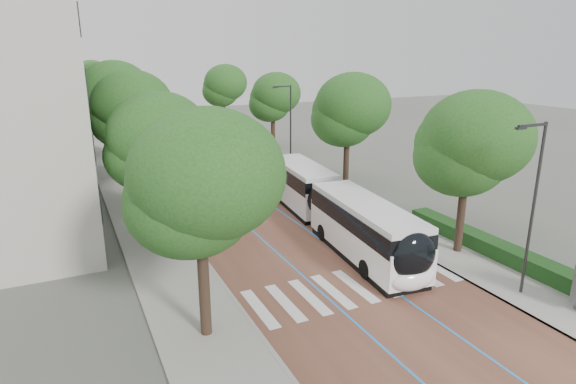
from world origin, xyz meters
TOP-DOWN VIEW (x-y plane):
  - ground at (0.00, 0.00)m, footprint 160.00×160.00m
  - road at (0.00, 40.00)m, footprint 11.00×140.00m
  - sidewalk_left at (-7.50, 40.00)m, footprint 4.00×140.00m
  - sidewalk_right at (7.50, 40.00)m, footprint 4.00×140.00m
  - kerb_left at (-5.60, 40.00)m, footprint 0.20×140.00m
  - kerb_right at (5.60, 40.00)m, footprint 0.20×140.00m
  - zebra_crossing at (0.20, 1.00)m, footprint 10.55×3.60m
  - lane_line_left at (-1.60, 40.00)m, footprint 0.12×126.00m
  - lane_line_right at (1.60, 40.00)m, footprint 0.12×126.00m
  - hedge at (9.10, 0.00)m, footprint 1.20×14.00m
  - streetlight_near at (6.62, -3.00)m, footprint 1.82×0.20m
  - streetlight_far at (6.62, 22.00)m, footprint 1.82×0.20m
  - lamp_post_left at (-6.10, 8.00)m, footprint 0.14×0.14m
  - trees_left at (-7.50, 25.32)m, footprint 6.22×60.56m
  - trees_right at (7.70, 20.37)m, footprint 5.87×47.70m
  - lead_bus at (2.88, 7.47)m, footprint 4.30×18.55m
  - bus_queued_0 at (1.91, 23.34)m, footprint 3.25×12.52m
  - bus_queued_1 at (2.25, 36.77)m, footprint 2.75×12.44m
  - bus_queued_2 at (1.76, 49.26)m, footprint 2.61×12.41m

SIDE VIEW (x-z plane):
  - ground at x=0.00m, z-range 0.00..0.00m
  - road at x=0.00m, z-range 0.00..0.02m
  - lane_line_left at x=-1.60m, z-range 0.02..0.03m
  - lane_line_right at x=1.60m, z-range 0.02..0.03m
  - zebra_crossing at x=0.20m, z-range 0.02..0.03m
  - sidewalk_left at x=-7.50m, z-range 0.00..0.12m
  - sidewalk_right at x=7.50m, z-range 0.00..0.12m
  - kerb_left at x=-5.60m, z-range -0.01..0.13m
  - kerb_right at x=5.60m, z-range -0.01..0.13m
  - hedge at x=9.10m, z-range 0.12..0.92m
  - bus_queued_0 at x=1.91m, z-range 0.02..3.22m
  - bus_queued_1 at x=2.25m, z-range 0.02..3.22m
  - bus_queued_2 at x=1.76m, z-range 0.02..3.22m
  - lead_bus at x=2.88m, z-range 0.03..3.23m
  - lamp_post_left at x=-6.10m, z-range 0.12..8.12m
  - streetlight_near at x=6.62m, z-range 0.82..8.82m
  - streetlight_far at x=6.62m, z-range 0.82..8.82m
  - trees_right at x=7.70m, z-range 1.83..10.76m
  - trees_left at x=-7.50m, z-range 1.80..11.46m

